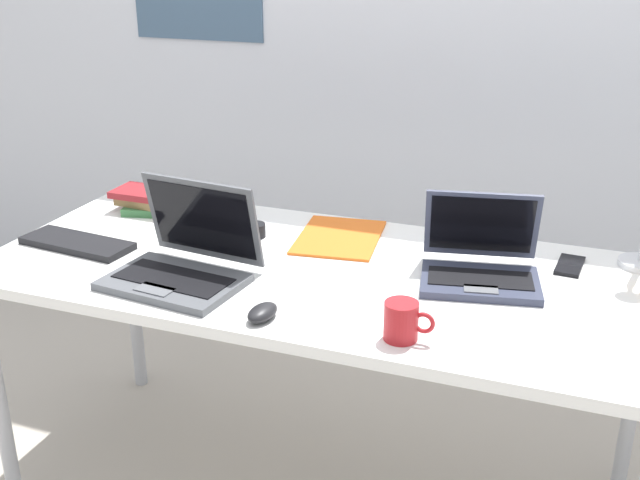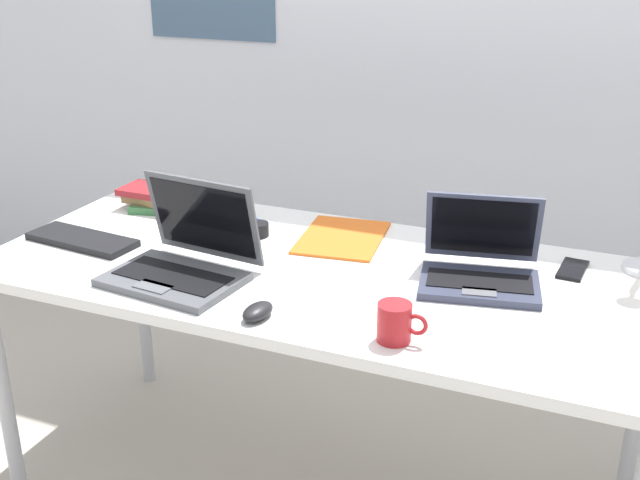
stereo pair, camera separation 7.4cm
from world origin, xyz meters
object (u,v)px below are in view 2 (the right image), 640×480
at_px(external_keyboard, 82,240).
at_px(book_stack, 156,198).
at_px(cell_phone, 573,269).
at_px(paper_folder_front_left, 342,238).
at_px(coffee_mug, 395,322).
at_px(laptop_front_right, 480,266).
at_px(laptop_back_right, 183,260).
at_px(headphones, 235,227).
at_px(computer_mouse, 258,311).

height_order(external_keyboard, book_stack, book_stack).
bearing_deg(cell_phone, paper_folder_front_left, -173.88).
xyz_separation_m(external_keyboard, coffee_mug, (1.00, -0.20, 0.03)).
bearing_deg(book_stack, external_keyboard, -94.88).
bearing_deg(coffee_mug, laptop_front_right, 74.02).
relative_size(laptop_front_right, laptop_back_right, 0.93).
bearing_deg(laptop_front_right, book_stack, 171.53).
distance_m(book_stack, paper_folder_front_left, 0.65).
bearing_deg(laptop_front_right, headphones, 174.51).
xyz_separation_m(book_stack, paper_folder_front_left, (0.65, -0.02, -0.03)).
height_order(external_keyboard, cell_phone, external_keyboard).
bearing_deg(computer_mouse, cell_phone, 47.57).
bearing_deg(laptop_back_right, laptop_front_right, 20.39).
bearing_deg(external_keyboard, coffee_mug, -5.68).
height_order(headphones, coffee_mug, coffee_mug).
bearing_deg(coffee_mug, book_stack, 151.17).
distance_m(laptop_back_right, computer_mouse, 0.31).
relative_size(computer_mouse, book_stack, 0.45).
height_order(computer_mouse, paper_folder_front_left, computer_mouse).
relative_size(laptop_front_right, external_keyboard, 1.03).
bearing_deg(book_stack, laptop_front_right, -8.47).
xyz_separation_m(laptop_back_right, coffee_mug, (0.60, -0.11, -0.00)).
xyz_separation_m(computer_mouse, paper_folder_front_left, (0.00, 0.54, -0.01)).
bearing_deg(computer_mouse, laptop_front_right, 49.21).
distance_m(laptop_front_right, computer_mouse, 0.59).
relative_size(computer_mouse, headphones, 0.45).
xyz_separation_m(laptop_front_right, external_keyboard, (-1.11, -0.17, -0.03)).
xyz_separation_m(laptop_back_right, cell_phone, (0.93, 0.43, -0.04)).
bearing_deg(external_keyboard, laptop_front_right, 14.58).
bearing_deg(paper_folder_front_left, cell_phone, 1.61).
bearing_deg(laptop_front_right, laptop_back_right, -159.61).
xyz_separation_m(external_keyboard, computer_mouse, (0.68, -0.22, 0.01)).
distance_m(cell_phone, coffee_mug, 0.63).
bearing_deg(headphones, cell_phone, 5.41).
distance_m(headphones, coffee_mug, 0.78).
xyz_separation_m(laptop_back_right, headphones, (-0.03, 0.34, -0.03)).
relative_size(laptop_front_right, headphones, 1.59).
relative_size(cell_phone, coffee_mug, 1.20).
height_order(computer_mouse, cell_phone, computer_mouse).
bearing_deg(coffee_mug, computer_mouse, -176.44).
bearing_deg(laptop_back_right, headphones, 95.13).
bearing_deg(cell_phone, laptop_front_right, -138.29).
relative_size(cell_phone, headphones, 0.64).
height_order(cell_phone, headphones, headphones).
xyz_separation_m(laptop_back_right, external_keyboard, (-0.40, 0.09, -0.04)).
distance_m(cell_phone, headphones, 0.96).
bearing_deg(coffee_mug, paper_folder_front_left, 121.98).
xyz_separation_m(computer_mouse, headphones, (-0.31, 0.47, -0.00)).
xyz_separation_m(laptop_front_right, computer_mouse, (-0.43, -0.39, -0.03)).
height_order(laptop_front_right, book_stack, laptop_front_right).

